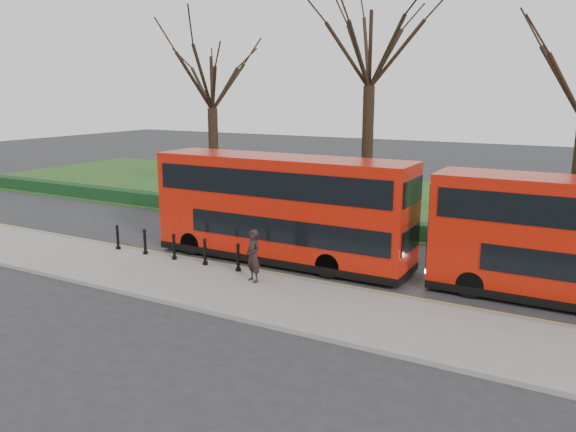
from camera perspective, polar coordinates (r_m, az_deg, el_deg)
The scene contains 12 objects.
ground at distance 22.93m, azimuth -6.10°, elevation -4.46°, with size 120.00×120.00×0.00m, color #28282B.
pavement at distance 20.65m, azimuth -10.92°, elevation -6.33°, with size 60.00×4.00×0.15m, color gray.
kerb at distance 22.13m, azimuth -7.60°, elevation -4.93°, with size 60.00×0.25×0.16m, color slate.
grass_verge at distance 35.87m, azimuth 7.79°, elevation 1.73°, with size 60.00×18.00×0.06m, color #254918.
hedge at distance 28.46m, azimuth 1.76°, elevation -0.22°, with size 60.00×0.90×0.80m, color black.
yellow_line_outer at distance 22.38m, azimuth -7.13°, elevation -4.90°, with size 60.00×0.10×0.01m, color yellow.
yellow_line_inner at distance 22.54m, azimuth -6.83°, elevation -4.77°, with size 60.00×0.10×0.01m, color yellow.
tree_left at distance 34.74m, azimuth -7.78°, elevation 13.83°, with size 6.64×6.64×10.38m.
tree_mid at distance 29.98m, azimuth 8.39°, elevation 17.28°, with size 8.12×8.12×12.68m.
bollard_row at distance 22.70m, azimuth -11.51°, elevation -3.11°, with size 6.27×0.15×1.00m.
bus_lead at distance 22.18m, azimuth -0.73°, elevation 0.67°, with size 10.56×2.43×4.20m.
pedestrian at distance 19.60m, azimuth -3.55°, elevation -4.06°, with size 0.68×0.45×1.87m, color black.
Camera 1 is at (12.71, -17.88, 6.66)m, focal length 35.00 mm.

